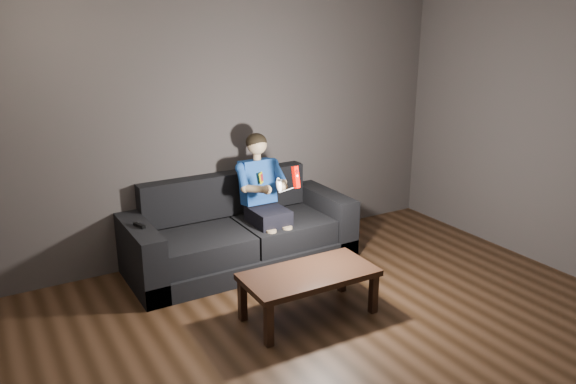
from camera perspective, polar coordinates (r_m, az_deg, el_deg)
floor at (r=4.15m, az=9.52°, el=-17.31°), size 5.00×5.00×0.00m
back_wall at (r=5.64m, az=-6.27°, el=7.14°), size 5.00×0.04×2.70m
sofa at (r=5.56m, az=-5.02°, el=-4.53°), size 2.19×0.95×0.85m
child at (r=5.46m, az=-2.55°, el=0.30°), size 0.49×0.60×1.20m
wii_remote_red at (r=5.05m, az=0.81°, el=1.53°), size 0.06×0.08×0.20m
nunchuk_white at (r=4.99m, az=-0.93°, el=0.73°), size 0.06×0.09×0.14m
wii_remote_black at (r=5.05m, az=-14.87°, el=-3.30°), size 0.07×0.15×0.03m
coffee_table at (r=4.56m, az=2.15°, el=-8.72°), size 1.09×0.56×0.39m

